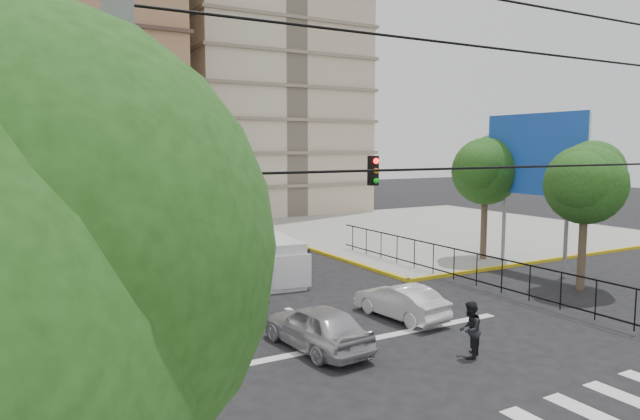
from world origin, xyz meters
TOP-DOWN VIEW (x-y plane):
  - ground at (0.00, 0.00)m, footprint 160.00×160.00m
  - sidewalk_ne at (20.00, 20.00)m, footprint 26.00×26.00m
  - stop_line at (0.00, 1.20)m, footprint 13.00×0.40m
  - park_fence at (9.00, 4.50)m, footprint 0.10×22.50m
  - billboard at (14.45, 6.00)m, footprint 0.36×6.20m
  - tree_park_a at (13.08, 2.01)m, footprint 4.41×3.60m
  - tree_park_c at (14.09, 9.01)m, footprint 4.65×3.80m
  - traffic_light_nw at (-7.80, 7.80)m, footprint 0.28×0.22m
  - traffic_light_hanging at (0.00, -2.04)m, footprint 18.00×9.12m
  - utility_pole_sw at (-9.00, -9.00)m, footprint 1.40×0.28m
  - van_right_lane at (1.43, 10.29)m, footprint 2.42×4.98m
  - van_left_lane at (-3.08, 19.37)m, footprint 2.49×5.55m
  - car_silver_front_left at (-1.24, 1.28)m, footprint 2.17×4.54m
  - car_white_front_right at (3.17, 2.62)m, footprint 1.83×4.14m
  - car_grey_mid_left at (-2.49, 7.50)m, footprint 2.83×5.49m
  - car_silver_rear_left at (-2.20, 14.08)m, footprint 2.72×5.13m
  - car_darkgrey_mid_right at (2.30, 15.80)m, footprint 1.72×4.02m
  - car_white_rear_right at (2.55, 21.08)m, footprint 1.55×4.37m
  - pedestrian_crosswalk at (2.52, -1.71)m, footprint 1.09×1.04m

SIDE VIEW (x-z plane):
  - ground at x=0.00m, z-range 0.00..0.00m
  - park_fence at x=9.00m, z-range -0.83..0.83m
  - stop_line at x=0.00m, z-range 0.00..0.01m
  - sidewalk_ne at x=20.00m, z-range 0.00..0.15m
  - car_white_front_right at x=3.17m, z-range 0.00..1.32m
  - car_darkgrey_mid_right at x=2.30m, z-range 0.00..1.35m
  - car_silver_rear_left at x=-2.20m, z-range 0.00..1.42m
  - car_white_rear_right at x=2.55m, z-range 0.00..1.43m
  - car_grey_mid_left at x=-2.49m, z-range 0.00..1.48m
  - car_silver_front_left at x=-1.24m, z-range 0.00..1.50m
  - pedestrian_crosswalk at x=2.52m, z-range 0.00..1.78m
  - van_right_lane at x=1.43m, z-range -0.03..2.13m
  - van_left_lane at x=-3.08m, z-range -0.03..2.41m
  - traffic_light_nw at x=-7.80m, z-range 0.91..5.31m
  - utility_pole_sw at x=-9.00m, z-range 0.27..9.27m
  - tree_park_a at x=13.08m, z-range 1.60..8.42m
  - tree_park_c at x=14.09m, z-range 1.71..8.96m
  - traffic_light_hanging at x=0.00m, z-range 5.44..6.36m
  - billboard at x=14.45m, z-range 1.95..10.05m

